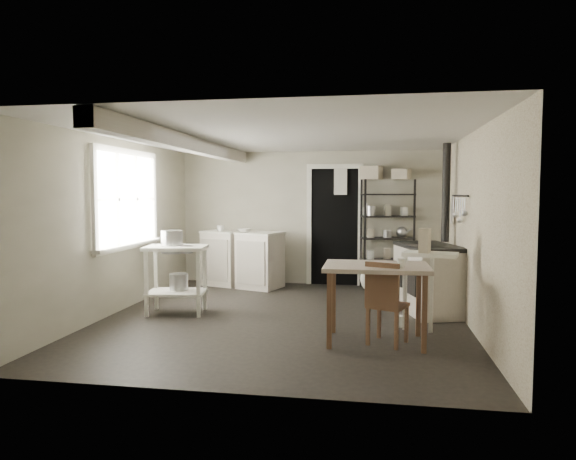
% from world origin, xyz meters
% --- Properties ---
extents(floor, '(5.00, 5.00, 0.00)m').
position_xyz_m(floor, '(0.00, 0.00, 0.00)').
color(floor, black).
rests_on(floor, ground).
extents(ceiling, '(5.00, 5.00, 0.00)m').
position_xyz_m(ceiling, '(0.00, 0.00, 2.30)').
color(ceiling, beige).
rests_on(ceiling, wall_back).
extents(wall_back, '(4.50, 0.02, 2.30)m').
position_xyz_m(wall_back, '(0.00, 2.50, 1.15)').
color(wall_back, '#B6B19B').
rests_on(wall_back, ground).
extents(wall_front, '(4.50, 0.02, 2.30)m').
position_xyz_m(wall_front, '(0.00, -2.50, 1.15)').
color(wall_front, '#B6B19B').
rests_on(wall_front, ground).
extents(wall_left, '(0.02, 5.00, 2.30)m').
position_xyz_m(wall_left, '(-2.25, 0.00, 1.15)').
color(wall_left, '#B6B19B').
rests_on(wall_left, ground).
extents(wall_right, '(0.02, 5.00, 2.30)m').
position_xyz_m(wall_right, '(2.25, 0.00, 1.15)').
color(wall_right, '#B6B19B').
rests_on(wall_right, ground).
extents(window, '(0.12, 1.76, 1.28)m').
position_xyz_m(window, '(-2.22, 0.20, 1.50)').
color(window, white).
rests_on(window, wall_left).
extents(doorway, '(0.96, 0.10, 2.08)m').
position_xyz_m(doorway, '(0.45, 2.47, 1.00)').
color(doorway, white).
rests_on(doorway, ground).
extents(ceiling_beam, '(0.18, 5.00, 0.18)m').
position_xyz_m(ceiling_beam, '(-1.20, 0.00, 2.20)').
color(ceiling_beam, white).
rests_on(ceiling_beam, ceiling).
extents(wallpaper_panel, '(0.01, 5.00, 2.30)m').
position_xyz_m(wallpaper_panel, '(2.24, 0.00, 1.15)').
color(wallpaper_panel, beige).
rests_on(wallpaper_panel, wall_right).
extents(utensil_rail, '(0.06, 1.20, 0.44)m').
position_xyz_m(utensil_rail, '(2.19, 0.60, 1.55)').
color(utensil_rail, '#ACACAE').
rests_on(utensil_rail, wall_right).
extents(prep_table, '(0.85, 0.66, 0.89)m').
position_xyz_m(prep_table, '(-1.45, 0.03, 0.40)').
color(prep_table, white).
rests_on(prep_table, ground).
extents(stockpot, '(0.37, 0.37, 0.30)m').
position_xyz_m(stockpot, '(-1.53, 0.09, 0.94)').
color(stockpot, '#ACACAE').
rests_on(stockpot, prep_table).
extents(saucepan, '(0.22, 0.22, 0.10)m').
position_xyz_m(saucepan, '(-1.30, 0.02, 0.85)').
color(saucepan, '#ACACAE').
rests_on(saucepan, prep_table).
extents(bucket, '(0.31, 0.31, 0.26)m').
position_xyz_m(bucket, '(-1.44, 0.09, 0.39)').
color(bucket, '#ACACAE').
rests_on(bucket, prep_table).
extents(base_cabinets, '(1.54, 1.03, 0.94)m').
position_xyz_m(base_cabinets, '(-1.09, 2.09, 0.46)').
color(base_cabinets, beige).
rests_on(base_cabinets, ground).
extents(mixing_bowl, '(0.36, 0.36, 0.07)m').
position_xyz_m(mixing_bowl, '(-1.03, 2.02, 0.96)').
color(mixing_bowl, white).
rests_on(mixing_bowl, base_cabinets).
extents(counter_cup, '(0.17, 0.17, 0.10)m').
position_xyz_m(counter_cup, '(-1.45, 2.03, 0.97)').
color(counter_cup, white).
rests_on(counter_cup, base_cabinets).
extents(shelf_rack, '(0.91, 0.52, 1.81)m').
position_xyz_m(shelf_rack, '(1.34, 2.31, 0.95)').
color(shelf_rack, black).
rests_on(shelf_rack, ground).
extents(shelf_jar, '(0.12, 0.12, 0.20)m').
position_xyz_m(shelf_jar, '(1.00, 2.34, 1.37)').
color(shelf_jar, white).
rests_on(shelf_jar, shelf_rack).
extents(storage_box_a, '(0.39, 0.36, 0.22)m').
position_xyz_m(storage_box_a, '(1.07, 2.29, 2.01)').
color(storage_box_a, beige).
rests_on(storage_box_a, shelf_rack).
extents(storage_box_b, '(0.33, 0.32, 0.17)m').
position_xyz_m(storage_box_b, '(1.55, 2.29, 1.99)').
color(storage_box_b, beige).
rests_on(storage_box_b, shelf_rack).
extents(stove, '(0.92, 1.27, 0.90)m').
position_xyz_m(stove, '(1.84, 0.64, 0.44)').
color(stove, beige).
rests_on(stove, ground).
extents(stovepipe, '(0.13, 0.13, 1.31)m').
position_xyz_m(stovepipe, '(2.10, 1.08, 1.59)').
color(stovepipe, black).
rests_on(stovepipe, stove).
extents(side_ledge, '(0.66, 0.46, 0.92)m').
position_xyz_m(side_ledge, '(1.75, -0.40, 0.43)').
color(side_ledge, white).
rests_on(side_ledge, ground).
extents(oats_box, '(0.15, 0.20, 0.27)m').
position_xyz_m(oats_box, '(1.68, -0.43, 1.01)').
color(oats_box, beige).
rests_on(oats_box, side_ledge).
extents(work_table, '(1.10, 0.77, 0.83)m').
position_xyz_m(work_table, '(1.14, -0.89, 0.38)').
color(work_table, '#BEB1A2').
rests_on(work_table, ground).
extents(table_cup, '(0.10, 0.10, 0.09)m').
position_xyz_m(table_cup, '(1.39, -1.02, 0.80)').
color(table_cup, white).
rests_on(table_cup, work_table).
extents(chair, '(0.48, 0.49, 0.88)m').
position_xyz_m(chair, '(1.27, -0.93, 0.48)').
color(chair, '#523423').
rests_on(chair, ground).
extents(flour_sack, '(0.39, 0.34, 0.46)m').
position_xyz_m(flour_sack, '(1.10, 1.84, 0.24)').
color(flour_sack, silver).
rests_on(flour_sack, ground).
extents(floor_crock, '(0.12, 0.12, 0.13)m').
position_xyz_m(floor_crock, '(1.42, -0.21, 0.07)').
color(floor_crock, white).
rests_on(floor_crock, ground).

